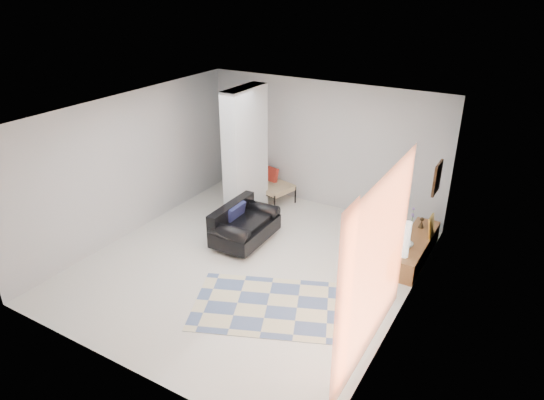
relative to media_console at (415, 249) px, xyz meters
The scene contains 17 objects.
floor 3.05m from the media_console, 145.96° to the right, with size 6.00×6.00×0.00m, color silver.
ceiling 4.00m from the media_console, 145.96° to the right, with size 6.00×6.00×0.00m, color white.
wall_back 3.08m from the media_console, 152.76° to the left, with size 6.00×6.00×0.00m, color #ACAEB0.
wall_front 5.47m from the media_console, 118.19° to the right, with size 6.00×6.00×0.00m, color #ACAEB0.
wall_left 5.67m from the media_console, 162.10° to the right, with size 6.00×6.00×0.00m, color #ACAEB0.
wall_right 2.09m from the media_console, 82.31° to the right, with size 6.00×6.00×0.00m, color #ACAEB0.
partition_column 3.81m from the media_console, behind, with size 0.35×1.20×2.80m, color #B9BDC1.
hallway_door 4.86m from the media_console, 164.78° to the left, with size 0.85×0.06×2.04m, color white.
curtain 3.12m from the media_console, 86.99° to the right, with size 2.55×2.55×0.00m, color #FF7943.
wall_art 1.46m from the media_console, ahead, with size 0.04×0.45×0.55m, color black.
media_console is the anchor object (origin of this frame).
loveseat 3.27m from the media_console, 160.93° to the right, with size 0.86×1.44×0.76m.
daybed 4.05m from the media_console, 166.71° to the left, with size 1.81×1.10×0.77m.
area_rug 3.07m from the media_console, 121.90° to the right, with size 2.31×1.54×0.01m, color beige.
cylinder_lamp 0.87m from the media_console, 91.66° to the right, with size 0.12×0.12×0.66m, color white.
bronze_figurine 0.59m from the media_console, 95.69° to the left, with size 0.11×0.11×0.21m, color #302315, non-canonical shape.
vase 0.44m from the media_console, 98.52° to the right, with size 0.16×0.16×0.17m, color silver.
Camera 1 is at (4.13, -6.27, 4.77)m, focal length 32.00 mm.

